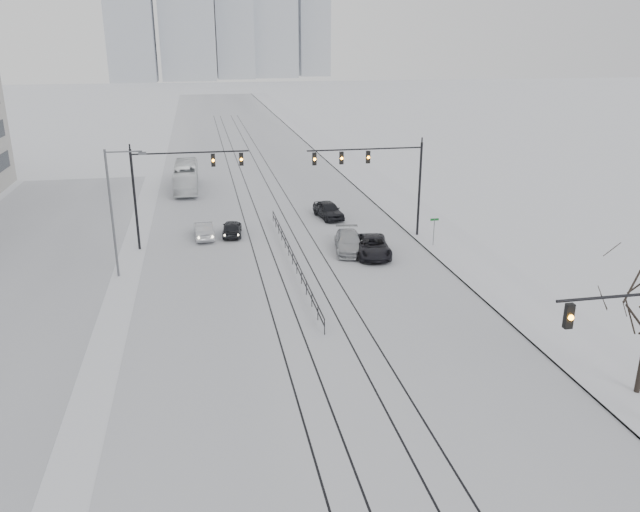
% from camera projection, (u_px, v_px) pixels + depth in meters
% --- Properties ---
extents(road, '(22.00, 260.00, 0.02)m').
position_uv_depth(road, '(255.00, 181.00, 74.33)').
color(road, silver).
rests_on(road, ground).
extents(sidewalk_east, '(5.00, 260.00, 0.16)m').
position_uv_depth(sidewalk_east, '(364.00, 176.00, 76.75)').
color(sidewalk_east, silver).
rests_on(sidewalk_east, ground).
extents(curb, '(0.10, 260.00, 0.12)m').
position_uv_depth(curb, '(345.00, 177.00, 76.31)').
color(curb, gray).
rests_on(curb, ground).
extents(parking_strip, '(14.00, 60.00, 0.03)m').
position_uv_depth(parking_strip, '(24.00, 260.00, 47.52)').
color(parking_strip, silver).
rests_on(parking_strip, ground).
extents(tram_rails, '(5.30, 180.00, 0.01)m').
position_uv_depth(tram_rails, '(276.00, 227.00, 55.78)').
color(tram_rails, black).
rests_on(tram_rails, ground).
extents(skyline, '(96.00, 48.00, 72.00)m').
position_uv_depth(skyline, '(217.00, 4.00, 263.39)').
color(skyline, '#A3A9B3').
rests_on(skyline, ground).
extents(traffic_mast_ne, '(9.60, 0.37, 8.00)m').
position_uv_depth(traffic_mast_ne, '(381.00, 171.00, 50.73)').
color(traffic_mast_ne, black).
rests_on(traffic_mast_ne, ground).
extents(traffic_mast_nw, '(9.10, 0.37, 8.00)m').
position_uv_depth(traffic_mast_nw, '(172.00, 179.00, 48.71)').
color(traffic_mast_nw, black).
rests_on(traffic_mast_nw, ground).
extents(street_light_west, '(2.73, 0.25, 9.00)m').
position_uv_depth(street_light_west, '(115.00, 205.00, 42.60)').
color(street_light_west, '#595B60').
rests_on(street_light_west, ground).
extents(median_fence, '(0.06, 24.00, 1.00)m').
position_uv_depth(median_fence, '(293.00, 258.00, 46.33)').
color(median_fence, black).
rests_on(median_fence, ground).
extents(street_sign, '(0.70, 0.06, 2.40)m').
position_uv_depth(street_sign, '(434.00, 228.00, 49.97)').
color(street_sign, '#595B60').
rests_on(street_sign, ground).
extents(sedan_sb_inner, '(1.93, 4.08, 1.35)m').
position_uv_depth(sedan_sb_inner, '(232.00, 228.00, 53.17)').
color(sedan_sb_inner, black).
rests_on(sedan_sb_inner, ground).
extents(sedan_sb_outer, '(1.72, 4.33, 1.40)m').
position_uv_depth(sedan_sb_outer, '(204.00, 230.00, 52.50)').
color(sedan_sb_outer, '#A6A9AE').
rests_on(sedan_sb_outer, ground).
extents(sedan_nb_front, '(3.17, 5.65, 1.49)m').
position_uv_depth(sedan_nb_front, '(373.00, 246.00, 48.22)').
color(sedan_nb_front, black).
rests_on(sedan_nb_front, ground).
extents(sedan_nb_right, '(2.91, 5.47, 1.51)m').
position_uv_depth(sedan_nb_right, '(349.00, 242.00, 49.15)').
color(sedan_nb_right, '#A2A5A9').
rests_on(sedan_nb_right, ground).
extents(sedan_nb_far, '(2.58, 4.85, 1.57)m').
position_uv_depth(sedan_nb_far, '(328.00, 210.00, 58.41)').
color(sedan_nb_far, black).
rests_on(sedan_nb_far, ground).
extents(box_truck, '(2.62, 10.64, 2.95)m').
position_uv_depth(box_truck, '(186.00, 177.00, 69.25)').
color(box_truck, white).
rests_on(box_truck, ground).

